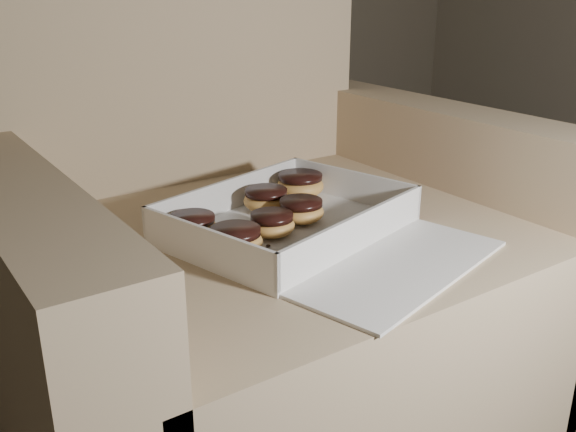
# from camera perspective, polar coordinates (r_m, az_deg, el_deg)

# --- Properties ---
(armchair) EXTENTS (0.93, 0.78, 0.97)m
(armchair) POSITION_cam_1_polar(r_m,az_deg,el_deg) (1.16, -2.34, -5.55)
(armchair) COLOR #9A8462
(armchair) RESTS_ON floor
(bakery_box) EXTENTS (0.45, 0.49, 0.06)m
(bakery_box) POSITION_cam_1_polar(r_m,az_deg,el_deg) (0.99, 1.78, -1.28)
(bakery_box) COLOR silver
(bakery_box) RESTS_ON armchair
(donut_a) EXTENTS (0.07, 0.07, 0.04)m
(donut_a) POSITION_cam_1_polar(r_m,az_deg,el_deg) (1.03, 1.16, 0.52)
(donut_a) COLOR gold
(donut_a) RESTS_ON bakery_box
(donut_b) EXTENTS (0.08, 0.08, 0.04)m
(donut_b) POSITION_cam_1_polar(r_m,az_deg,el_deg) (0.91, -4.70, -2.16)
(donut_b) COLOR gold
(donut_b) RESTS_ON bakery_box
(donut_c) EXTENTS (0.07, 0.07, 0.04)m
(donut_c) POSITION_cam_1_polar(r_m,az_deg,el_deg) (0.97, -8.50, -0.90)
(donut_c) COLOR gold
(donut_c) RESTS_ON bakery_box
(donut_d) EXTENTS (0.08, 0.08, 0.04)m
(donut_d) POSITION_cam_1_polar(r_m,az_deg,el_deg) (1.15, 1.10, 2.82)
(donut_d) COLOR gold
(donut_d) RESTS_ON bakery_box
(donut_e) EXTENTS (0.08, 0.08, 0.04)m
(donut_e) POSITION_cam_1_polar(r_m,az_deg,el_deg) (1.08, -1.95, 1.50)
(donut_e) COLOR gold
(donut_e) RESTS_ON bakery_box
(donut_f) EXTENTS (0.07, 0.07, 0.04)m
(donut_f) POSITION_cam_1_polar(r_m,az_deg,el_deg) (0.97, -1.44, -0.70)
(donut_f) COLOR gold
(donut_f) RESTS_ON bakery_box
(crumb_a) EXTENTS (0.01, 0.01, 0.00)m
(crumb_a) POSITION_cam_1_polar(r_m,az_deg,el_deg) (0.96, 5.65, -2.12)
(crumb_a) COLOR black
(crumb_a) RESTS_ON bakery_box
(crumb_b) EXTENTS (0.01, 0.01, 0.00)m
(crumb_b) POSITION_cam_1_polar(r_m,az_deg,el_deg) (0.94, -1.77, -2.66)
(crumb_b) COLOR black
(crumb_b) RESTS_ON bakery_box
(crumb_c) EXTENTS (0.01, 0.01, 0.00)m
(crumb_c) POSITION_cam_1_polar(r_m,az_deg,el_deg) (1.07, 7.36, 0.10)
(crumb_c) COLOR black
(crumb_c) RESTS_ON bakery_box
(crumb_d) EXTENTS (0.01, 0.01, 0.00)m
(crumb_d) POSITION_cam_1_polar(r_m,az_deg,el_deg) (1.05, 8.60, -0.41)
(crumb_d) COLOR black
(crumb_d) RESTS_ON bakery_box
(crumb_e) EXTENTS (0.01, 0.01, 0.00)m
(crumb_e) POSITION_cam_1_polar(r_m,az_deg,el_deg) (0.92, -2.66, -3.12)
(crumb_e) COLOR black
(crumb_e) RESTS_ON bakery_box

